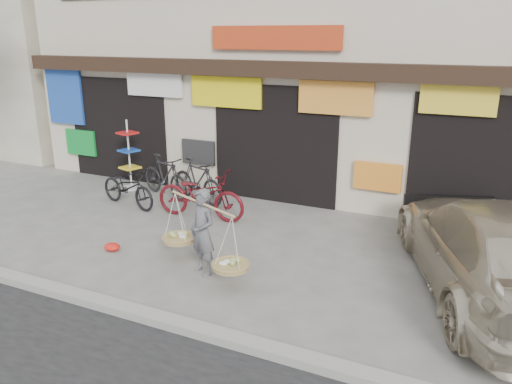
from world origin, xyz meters
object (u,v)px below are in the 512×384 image
at_px(bike_0, 128,187).
at_px(bike_1, 165,176).
at_px(display_rack, 130,161).
at_px(bike_2, 200,195).
at_px(suv, 493,248).
at_px(bike_3, 198,181).
at_px(street_vendor, 203,236).

bearing_deg(bike_0, bike_1, -7.53).
bearing_deg(display_rack, bike_0, -53.77).
bearing_deg(bike_2, suv, -102.93).
bearing_deg(bike_3, street_vendor, -127.63).
height_order(bike_1, display_rack, display_rack).
bearing_deg(bike_1, bike_0, 178.53).
bearing_deg(bike_0, suv, -83.38).
xyz_separation_m(bike_0, bike_1, (0.36, 0.94, 0.06)).
height_order(bike_1, bike_3, same).
relative_size(bike_1, suv, 0.31).
xyz_separation_m(bike_0, suv, (7.55, -0.92, 0.29)).
height_order(street_vendor, bike_1, street_vendor).
bearing_deg(street_vendor, bike_0, 169.73).
height_order(street_vendor, bike_0, street_vendor).
height_order(bike_3, suv, suv).
distance_m(bike_1, suv, 7.43).
height_order(bike_0, bike_2, bike_2).
bearing_deg(bike_1, street_vendor, -117.23).
relative_size(bike_0, bike_3, 1.01).
relative_size(bike_0, display_rack, 0.98).
height_order(suv, display_rack, display_rack).
relative_size(street_vendor, display_rack, 1.06).
bearing_deg(display_rack, bike_1, -8.44).
xyz_separation_m(bike_3, suv, (6.27, -1.86, 0.23)).
relative_size(street_vendor, bike_3, 1.10).
distance_m(bike_0, display_rack, 1.41).
distance_m(bike_2, bike_3, 1.11).
xyz_separation_m(bike_0, display_rack, (-0.82, 1.11, 0.26)).
bearing_deg(display_rack, bike_3, -4.78).
height_order(street_vendor, bike_3, street_vendor).
bearing_deg(bike_0, bike_3, -40.07).
height_order(bike_2, suv, suv).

